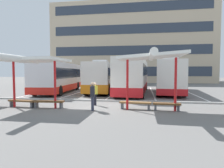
{
  "coord_description": "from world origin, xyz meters",
  "views": [
    {
      "loc": [
        3.03,
        -12.38,
        2.19
      ],
      "look_at": [
        0.35,
        4.24,
        1.21
      ],
      "focal_mm": 31.49,
      "sensor_mm": 36.0,
      "label": 1
    }
  ],
  "objects_px": {
    "coach_bus_3": "(169,77)",
    "waiting_passenger_0": "(93,94)",
    "waiting_shelter_2": "(151,58)",
    "waiting_shelter_1": "(31,61)",
    "bench_4": "(167,105)",
    "coach_bus_1": "(102,77)",
    "bench_2": "(49,102)",
    "bench_3": "(135,104)",
    "bench_1": "(22,102)",
    "coach_bus_2": "(134,76)",
    "waiting_passenger_1": "(95,92)",
    "coach_bus_0": "(59,77)"
  },
  "relations": [
    {
      "from": "bench_3",
      "to": "bench_2",
      "type": "bearing_deg",
      "value": -175.92
    },
    {
      "from": "coach_bus_1",
      "to": "waiting_passenger_0",
      "type": "bearing_deg",
      "value": -80.76
    },
    {
      "from": "coach_bus_3",
      "to": "waiting_shelter_2",
      "type": "height_order",
      "value": "coach_bus_3"
    },
    {
      "from": "coach_bus_1",
      "to": "coach_bus_2",
      "type": "height_order",
      "value": "coach_bus_2"
    },
    {
      "from": "waiting_shelter_2",
      "to": "coach_bus_0",
      "type": "bearing_deg",
      "value": 136.19
    },
    {
      "from": "coach_bus_3",
      "to": "waiting_passenger_1",
      "type": "relative_size",
      "value": 7.95
    },
    {
      "from": "bench_4",
      "to": "waiting_passenger_0",
      "type": "xyz_separation_m",
      "value": [
        -4.24,
        -0.56,
        0.6
      ]
    },
    {
      "from": "coach_bus_3",
      "to": "waiting_shelter_1",
      "type": "height_order",
      "value": "coach_bus_3"
    },
    {
      "from": "coach_bus_1",
      "to": "bench_3",
      "type": "relative_size",
      "value": 6.26
    },
    {
      "from": "waiting_passenger_0",
      "to": "bench_2",
      "type": "bearing_deg",
      "value": 173.02
    },
    {
      "from": "bench_1",
      "to": "bench_2",
      "type": "bearing_deg",
      "value": -0.1
    },
    {
      "from": "bench_4",
      "to": "waiting_passenger_1",
      "type": "bearing_deg",
      "value": 165.42
    },
    {
      "from": "coach_bus_3",
      "to": "waiting_passenger_0",
      "type": "bearing_deg",
      "value": -116.21
    },
    {
      "from": "coach_bus_1",
      "to": "bench_3",
      "type": "bearing_deg",
      "value": -68.61
    },
    {
      "from": "coach_bus_2",
      "to": "bench_1",
      "type": "bearing_deg",
      "value": -124.48
    },
    {
      "from": "waiting_shelter_1",
      "to": "bench_4",
      "type": "distance_m",
      "value": 8.46
    },
    {
      "from": "coach_bus_3",
      "to": "bench_4",
      "type": "xyz_separation_m",
      "value": [
        -1.52,
        -11.14,
        -1.41
      ]
    },
    {
      "from": "bench_1",
      "to": "waiting_passenger_1",
      "type": "distance_m",
      "value": 4.64
    },
    {
      "from": "waiting_shelter_1",
      "to": "bench_1",
      "type": "distance_m",
      "value": 2.73
    },
    {
      "from": "waiting_passenger_1",
      "to": "coach_bus_3",
      "type": "bearing_deg",
      "value": 58.67
    },
    {
      "from": "bench_1",
      "to": "bench_2",
      "type": "height_order",
      "value": "same"
    },
    {
      "from": "coach_bus_3",
      "to": "waiting_shelter_2",
      "type": "bearing_deg",
      "value": -101.98
    },
    {
      "from": "bench_1",
      "to": "waiting_shelter_2",
      "type": "relative_size",
      "value": 0.44
    },
    {
      "from": "waiting_shelter_1",
      "to": "bench_1",
      "type": "xyz_separation_m",
      "value": [
        -0.9,
        0.37,
        -2.55
      ]
    },
    {
      "from": "coach_bus_1",
      "to": "bench_1",
      "type": "distance_m",
      "value": 11.95
    },
    {
      "from": "bench_1",
      "to": "bench_2",
      "type": "xyz_separation_m",
      "value": [
        1.8,
        -0.0,
        0.0
      ]
    },
    {
      "from": "bench_1",
      "to": "waiting_shelter_1",
      "type": "bearing_deg",
      "value": -22.23
    },
    {
      "from": "bench_3",
      "to": "waiting_passenger_0",
      "type": "bearing_deg",
      "value": -163.19
    },
    {
      "from": "bench_1",
      "to": "waiting_shelter_2",
      "type": "xyz_separation_m",
      "value": [
        8.04,
        -0.08,
        2.68
      ]
    },
    {
      "from": "coach_bus_1",
      "to": "waiting_passenger_1",
      "type": "bearing_deg",
      "value": -80.87
    },
    {
      "from": "waiting_shelter_2",
      "to": "bench_4",
      "type": "distance_m",
      "value": 2.85
    },
    {
      "from": "waiting_shelter_1",
      "to": "waiting_passenger_1",
      "type": "height_order",
      "value": "waiting_shelter_1"
    },
    {
      "from": "coach_bus_0",
      "to": "waiting_shelter_1",
      "type": "xyz_separation_m",
      "value": [
        2.56,
        -9.6,
        1.23
      ]
    },
    {
      "from": "bench_2",
      "to": "waiting_shelter_2",
      "type": "distance_m",
      "value": 6.8
    },
    {
      "from": "coach_bus_1",
      "to": "waiting_shelter_1",
      "type": "xyz_separation_m",
      "value": [
        -1.87,
        -11.92,
        1.26
      ]
    },
    {
      "from": "coach_bus_2",
      "to": "bench_1",
      "type": "height_order",
      "value": "coach_bus_2"
    },
    {
      "from": "coach_bus_1",
      "to": "coach_bus_2",
      "type": "distance_m",
      "value": 4.29
    },
    {
      "from": "waiting_shelter_1",
      "to": "coach_bus_1",
      "type": "bearing_deg",
      "value": 81.1
    },
    {
      "from": "bench_2",
      "to": "bench_3",
      "type": "distance_m",
      "value": 5.36
    },
    {
      "from": "waiting_shelter_2",
      "to": "bench_3",
      "type": "distance_m",
      "value": 2.87
    },
    {
      "from": "coach_bus_1",
      "to": "coach_bus_3",
      "type": "bearing_deg",
      "value": -1.56
    },
    {
      "from": "coach_bus_2",
      "to": "bench_4",
      "type": "height_order",
      "value": "coach_bus_2"
    },
    {
      "from": "coach_bus_1",
      "to": "bench_1",
      "type": "height_order",
      "value": "coach_bus_1"
    },
    {
      "from": "bench_4",
      "to": "waiting_passenger_0",
      "type": "bearing_deg",
      "value": -172.5
    },
    {
      "from": "waiting_passenger_0",
      "to": "waiting_passenger_1",
      "type": "height_order",
      "value": "waiting_passenger_0"
    },
    {
      "from": "coach_bus_2",
      "to": "waiting_passenger_1",
      "type": "bearing_deg",
      "value": -104.86
    },
    {
      "from": "waiting_shelter_2",
      "to": "coach_bus_1",
      "type": "bearing_deg",
      "value": 114.41
    },
    {
      "from": "coach_bus_0",
      "to": "bench_3",
      "type": "xyz_separation_m",
      "value": [
        8.81,
        -8.86,
        -1.32
      ]
    },
    {
      "from": "coach_bus_1",
      "to": "waiting_shelter_1",
      "type": "bearing_deg",
      "value": -98.9
    },
    {
      "from": "bench_2",
      "to": "coach_bus_0",
      "type": "bearing_deg",
      "value": 110.55
    }
  ]
}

